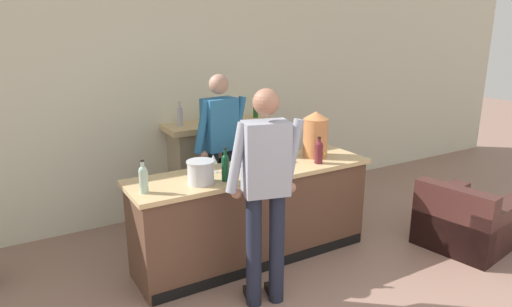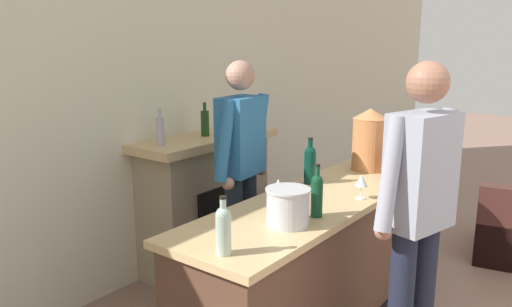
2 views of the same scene
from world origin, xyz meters
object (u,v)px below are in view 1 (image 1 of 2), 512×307
fireplace_stone (220,165)px  person_customer (266,190)px  armchair_black (465,224)px  copper_dispenser (316,134)px  wine_bottle_port_short (143,178)px  wine_bottle_merlot_tall (225,166)px  wine_glass_back_row (272,163)px  wine_bottle_cabernet_heavy (258,147)px  wine_bottle_riesling_slim (319,151)px  ice_bucket_steel (201,172)px  wine_glass_front_right (213,160)px  person_bartender (220,148)px

fireplace_stone → person_customer: (-0.59, -2.05, 0.44)m
fireplace_stone → armchair_black: bearing=-51.3°
copper_dispenser → wine_bottle_port_short: size_ratio=1.70×
copper_dispenser → wine_bottle_merlot_tall: 1.21m
wine_glass_back_row → copper_dispenser: bearing=21.5°
armchair_black → wine_bottle_port_short: 3.41m
wine_bottle_cabernet_heavy → armchair_black: bearing=-31.1°
wine_bottle_cabernet_heavy → wine_bottle_riesling_slim: bearing=-38.3°
wine_bottle_merlot_tall → wine_bottle_riesling_slim: wine_bottle_merlot_tall is taller
armchair_black → ice_bucket_steel: 2.92m
wine_glass_front_right → wine_glass_back_row: bearing=-36.5°
person_bartender → wine_glass_front_right: 0.68m
person_bartender → wine_bottle_merlot_tall: (-0.37, -0.85, 0.08)m
person_customer → wine_bottle_riesling_slim: (0.98, 0.56, 0.05)m
wine_bottle_port_short → wine_glass_back_row: wine_bottle_port_short is taller
armchair_black → wine_bottle_riesling_slim: wine_bottle_riesling_slim is taller
person_bartender → wine_bottle_riesling_slim: 1.09m
armchair_black → wine_bottle_cabernet_heavy: (-1.91, 1.15, 0.85)m
fireplace_stone → wine_glass_front_right: bearing=-118.4°
person_customer → wine_glass_back_row: person_customer is taller
armchair_black → wine_glass_front_right: wine_glass_front_right is taller
fireplace_stone → wine_glass_back_row: bearing=-97.6°
ice_bucket_steel → wine_glass_back_row: (0.68, -0.11, 0.01)m
wine_bottle_merlot_tall → wine_glass_back_row: size_ratio=1.96×
armchair_black → person_bartender: bearing=142.5°
copper_dispenser → wine_glass_front_right: bearing=177.7°
fireplace_stone → wine_bottle_merlot_tall: bearing=-114.2°
ice_bucket_steel → wine_glass_back_row: 0.69m
person_bartender → wine_bottle_port_short: 1.34m
ice_bucket_steel → wine_bottle_cabernet_heavy: (0.79, 0.34, 0.04)m
fireplace_stone → ice_bucket_steel: bearing=-121.7°
armchair_black → wine_bottle_cabernet_heavy: wine_bottle_cabernet_heavy is taller
wine_bottle_cabernet_heavy → wine_bottle_riesling_slim: size_ratio=1.20×
wine_bottle_merlot_tall → wine_bottle_cabernet_heavy: bearing=34.5°
fireplace_stone → person_bartender: person_bartender is taller
wine_bottle_merlot_tall → copper_dispenser: bearing=11.0°
wine_glass_back_row → wine_bottle_cabernet_heavy: bearing=76.5°
ice_bucket_steel → wine_bottle_port_short: (-0.51, 0.03, 0.02)m
fireplace_stone → armchair_black: (1.80, -2.25, -0.34)m
fireplace_stone → copper_dispenser: fireplace_stone is taller
wine_bottle_riesling_slim → wine_glass_front_right: size_ratio=1.57×
copper_dispenser → wine_bottle_port_short: copper_dispenser is taller
person_customer → person_bartender: size_ratio=1.02×
copper_dispenser → ice_bucket_steel: (-1.40, -0.18, -0.14)m
fireplace_stone → copper_dispenser: bearing=-67.8°
ice_bucket_steel → wine_glass_back_row: size_ratio=1.57×
ice_bucket_steel → wine_bottle_riesling_slim: wine_bottle_riesling_slim is taller
ice_bucket_steel → wine_bottle_cabernet_heavy: 0.86m
copper_dispenser → person_customer: bearing=-144.7°
wine_bottle_merlot_tall → wine_glass_back_row: (0.46, -0.06, -0.02)m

